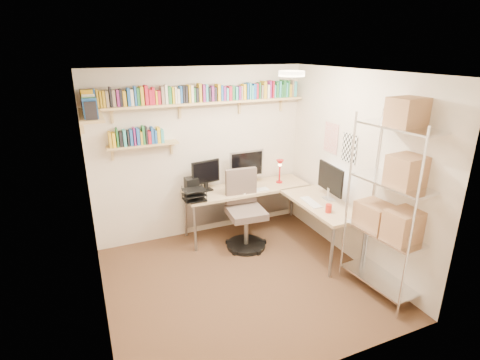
# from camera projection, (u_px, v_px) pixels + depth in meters

# --- Properties ---
(ground) EXTENTS (3.20, 3.20, 0.00)m
(ground) POSITION_uv_depth(u_px,v_px,m) (242.00, 281.00, 4.66)
(ground) COLOR #4E2B21
(ground) RESTS_ON ground
(room_shell) EXTENTS (3.24, 3.04, 2.52)m
(room_shell) POSITION_uv_depth(u_px,v_px,m) (243.00, 162.00, 4.14)
(room_shell) COLOR beige
(room_shell) RESTS_ON ground
(wall_shelves) EXTENTS (3.12, 1.09, 0.80)m
(wall_shelves) POSITION_uv_depth(u_px,v_px,m) (175.00, 104.00, 4.94)
(wall_shelves) COLOR #D8BB79
(wall_shelves) RESTS_ON ground
(corner_desk) EXTENTS (2.04, 1.89, 1.29)m
(corner_desk) POSITION_uv_depth(u_px,v_px,m) (258.00, 193.00, 5.46)
(corner_desk) COLOR tan
(corner_desk) RESTS_ON ground
(office_chair) EXTENTS (0.59, 0.60, 1.13)m
(office_chair) POSITION_uv_depth(u_px,v_px,m) (245.00, 215.00, 5.35)
(office_chair) COLOR black
(office_chair) RESTS_ON ground
(wire_rack) EXTENTS (0.52, 0.94, 2.28)m
(wire_rack) POSITION_uv_depth(u_px,v_px,m) (396.00, 191.00, 4.02)
(wire_rack) COLOR silver
(wire_rack) RESTS_ON ground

